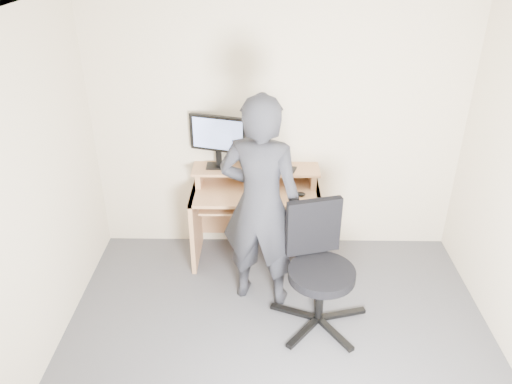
{
  "coord_description": "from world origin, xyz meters",
  "views": [
    {
      "loc": [
        -0.13,
        -2.65,
        2.95
      ],
      "look_at": [
        -0.19,
        1.05,
        0.95
      ],
      "focal_mm": 35.0,
      "sensor_mm": 36.0,
      "label": 1
    }
  ],
  "objects_px": {
    "monitor": "(218,137)",
    "desk": "(256,205)",
    "office_chair": "(318,263)",
    "person": "(261,204)"
  },
  "relations": [
    {
      "from": "monitor",
      "to": "person",
      "type": "relative_size",
      "value": 0.28
    },
    {
      "from": "office_chair",
      "to": "monitor",
      "type": "bearing_deg",
      "value": 115.17
    },
    {
      "from": "monitor",
      "to": "person",
      "type": "xyz_separation_m",
      "value": [
        0.4,
        -0.75,
        -0.28
      ]
    },
    {
      "from": "monitor",
      "to": "person",
      "type": "height_order",
      "value": "person"
    },
    {
      "from": "monitor",
      "to": "desk",
      "type": "bearing_deg",
      "value": 1.54
    },
    {
      "from": "desk",
      "to": "office_chair",
      "type": "relative_size",
      "value": 1.18
    },
    {
      "from": "office_chair",
      "to": "person",
      "type": "bearing_deg",
      "value": 134.84
    },
    {
      "from": "desk",
      "to": "person",
      "type": "xyz_separation_m",
      "value": [
        0.05,
        -0.66,
        0.39
      ]
    },
    {
      "from": "office_chair",
      "to": "person",
      "type": "xyz_separation_m",
      "value": [
        -0.47,
        0.27,
        0.38
      ]
    },
    {
      "from": "desk",
      "to": "monitor",
      "type": "relative_size",
      "value": 2.28
    }
  ]
}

